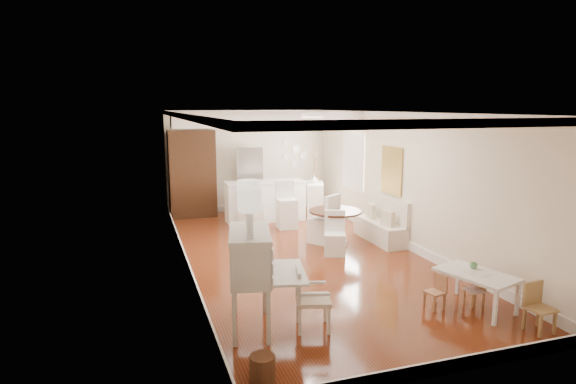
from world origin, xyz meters
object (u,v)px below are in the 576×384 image
dining_table (335,228)px  bar_stool_left (251,206)px  secretary_bureau (250,280)px  gustavian_armchair (313,299)px  slip_chair_far (323,218)px  bar_stool_right (287,205)px  kids_chair_a (435,292)px  breakfast_counter (265,201)px  kids_table (475,291)px  wicker_basket (262,368)px  slip_chair_near (335,233)px  fridge (262,180)px  kids_chair_c (541,308)px  kids_chair_b (474,290)px  pantry_cabinet (192,174)px  sideboard (315,199)px

dining_table → bar_stool_left: size_ratio=1.00×
secretary_bureau → gustavian_armchair: 0.86m
slip_chair_far → bar_stool_right: bar_stool_right is taller
kids_chair_a → dining_table: bearing=170.5°
kids_chair_a → breakfast_counter: bearing=177.8°
kids_table → bar_stool_right: 5.46m
wicker_basket → dining_table: 5.28m
slip_chair_far → breakfast_counter: slip_chair_far is taller
kids_table → bar_stool_right: bar_stool_right is taller
wicker_basket → bar_stool_left: 6.52m
bar_stool_right → slip_chair_far: bearing=-72.8°
gustavian_armchair → dining_table: 3.95m
kids_chair_a → slip_chair_far: bearing=173.0°
slip_chair_near → wicker_basket: bearing=-101.4°
kids_table → fridge: size_ratio=0.60×
kids_table → kids_chair_a: (-0.56, 0.18, -0.01)m
secretary_bureau → kids_chair_c: 3.81m
kids_table → fridge: (-1.26, 7.28, 0.63)m
wicker_basket → slip_chair_near: slip_chair_near is taller
kids_chair_c → dining_table: 4.60m
kids_chair_a → bar_stool_left: 5.53m
gustavian_armchair → dining_table: gustavian_armchair is taller
kids_chair_a → breakfast_counter: 6.12m
fridge → secretary_bureau: bearing=-106.2°
secretary_bureau → bar_stool_left: size_ratio=1.21×
slip_chair_near → breakfast_counter: size_ratio=0.42×
kids_chair_c → slip_chair_far: (-1.11, 4.76, 0.21)m
wicker_basket → kids_chair_b: size_ratio=0.57×
kids_chair_a → slip_chair_near: size_ratio=0.60×
wicker_basket → bar_stool_right: bearing=69.8°
kids_chair_c → dining_table: dining_table is taller
secretary_bureau → wicker_basket: size_ratio=4.74×
breakfast_counter → bar_stool_right: bearing=-72.0°
gustavian_armchair → pantry_cabinet: pantry_cabinet is taller
dining_table → kids_table: bearing=-80.1°
kids_table → sideboard: bearing=90.4°
gustavian_armchair → slip_chair_near: bearing=-13.6°
secretary_bureau → sideboard: bearing=73.7°
gustavian_armchair → breakfast_counter: breakfast_counter is taller
kids_table → sideboard: 6.33m
kids_chair_a → bar_stool_right: bearing=176.0°
wicker_basket → breakfast_counter: bearing=74.4°
slip_chair_near → kids_chair_c: bearing=-50.8°
wicker_basket → breakfast_counter: size_ratio=0.14×
secretary_bureau → slip_chair_far: secretary_bureau is taller
fridge → slip_chair_far: bearing=-82.3°
kids_chair_b → kids_chair_c: (0.25, -0.96, 0.08)m
kids_table → kids_chair_c: bearing=-70.1°
gustavian_armchair → pantry_cabinet: size_ratio=0.36×
slip_chair_far → breakfast_counter: bearing=-109.3°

